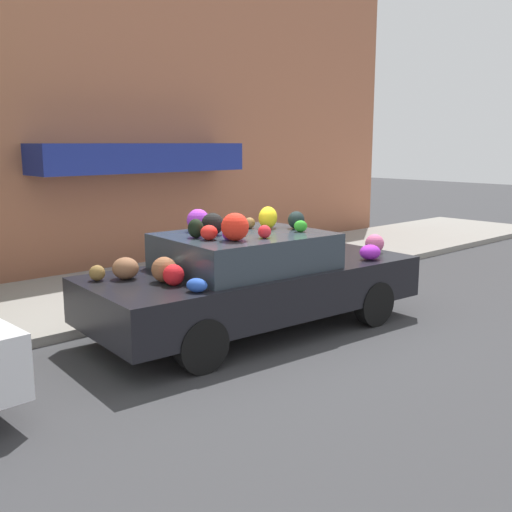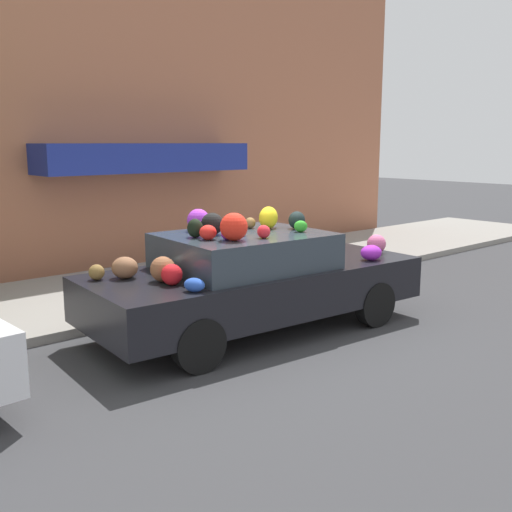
{
  "view_description": "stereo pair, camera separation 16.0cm",
  "coord_description": "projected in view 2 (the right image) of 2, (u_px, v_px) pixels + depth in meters",
  "views": [
    {
      "loc": [
        -5.16,
        -5.85,
        2.47
      ],
      "look_at": [
        0.0,
        -0.16,
        1.01
      ],
      "focal_mm": 42.0,
      "sensor_mm": 36.0,
      "label": 1
    },
    {
      "loc": [
        -5.04,
        -5.95,
        2.47
      ],
      "look_at": [
        0.0,
        -0.16,
        1.01
      ],
      "focal_mm": 42.0,
      "sensor_mm": 36.0,
      "label": 2
    }
  ],
  "objects": [
    {
      "name": "fire_hydrant",
      "position": [
        294.0,
        254.0,
        10.88
      ],
      "size": [
        0.2,
        0.2,
        0.7
      ],
      "color": "gold",
      "rests_on": "sidewalk_curb"
    },
    {
      "name": "art_car",
      "position": [
        253.0,
        278.0,
        7.84
      ],
      "size": [
        4.63,
        2.14,
        1.65
      ],
      "rotation": [
        0.0,
        0.0,
        -0.07
      ],
      "color": "black",
      "rests_on": "ground"
    },
    {
      "name": "ground_plane",
      "position": [
        248.0,
        327.0,
        8.12
      ],
      "size": [
        60.0,
        60.0,
        0.0
      ],
      "primitive_type": "plane",
      "color": "#38383A"
    },
    {
      "name": "sidewalk_curb",
      "position": [
        145.0,
        287.0,
        10.11
      ],
      "size": [
        24.0,
        3.2,
        0.12
      ],
      "color": "gray",
      "rests_on": "ground"
    },
    {
      "name": "building_facade",
      "position": [
        81.0,
        106.0,
        11.22
      ],
      "size": [
        18.0,
        1.2,
        6.39
      ],
      "color": "#B26B4C",
      "rests_on": "ground"
    }
  ]
}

